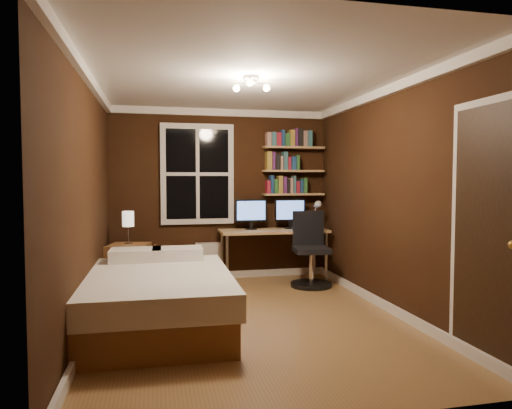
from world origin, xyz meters
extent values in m
plane|color=olive|center=(0.00, 0.00, 0.00)|extent=(4.20, 4.20, 0.00)
cube|color=black|center=(0.00, 2.10, 1.25)|extent=(3.20, 0.04, 2.50)
cube|color=black|center=(-1.60, 0.00, 1.25)|extent=(0.04, 4.20, 2.50)
cube|color=black|center=(1.60, 0.00, 1.25)|extent=(0.04, 4.20, 2.50)
cube|color=white|center=(0.00, 0.00, 2.50)|extent=(3.20, 4.20, 0.02)
cube|color=silver|center=(-0.35, 2.06, 1.55)|extent=(1.06, 0.06, 1.46)
cube|color=tan|center=(1.08, 1.98, 1.25)|extent=(0.92, 0.22, 0.03)
cube|color=tan|center=(1.08, 1.98, 1.60)|extent=(0.92, 0.22, 0.03)
cube|color=tan|center=(1.08, 1.98, 1.95)|extent=(0.92, 0.22, 0.03)
cube|color=brown|center=(-0.95, -0.07, 0.16)|extent=(1.39, 1.97, 0.31)
cube|color=white|center=(-0.95, -0.07, 0.43)|extent=(1.48, 2.03, 0.23)
cube|color=silver|center=(-1.18, 0.69, 0.61)|extent=(0.57, 0.40, 0.14)
cube|color=silver|center=(-0.71, 0.68, 0.61)|extent=(0.57, 0.40, 0.14)
cube|color=brown|center=(-1.30, 1.54, 0.31)|extent=(0.59, 0.59, 0.62)
cube|color=silver|center=(-0.21, 2.00, 0.27)|extent=(0.36, 0.13, 0.55)
cube|color=tan|center=(0.73, 1.79, 0.72)|extent=(1.56, 0.59, 0.04)
cylinder|color=beige|center=(0.00, 1.53, 0.35)|extent=(0.04, 0.04, 0.70)
cylinder|color=beige|center=(1.45, 1.53, 0.35)|extent=(0.04, 0.04, 0.70)
cylinder|color=beige|center=(0.00, 2.04, 0.35)|extent=(0.04, 0.04, 0.70)
cylinder|color=beige|center=(1.45, 2.04, 0.35)|extent=(0.04, 0.04, 0.70)
cylinder|color=black|center=(1.13, 1.28, 0.03)|extent=(0.57, 0.57, 0.05)
cylinder|color=silver|center=(1.13, 1.28, 0.26)|extent=(0.06, 0.06, 0.42)
cube|color=black|center=(1.13, 1.28, 0.51)|extent=(0.51, 0.51, 0.07)
cube|color=black|center=(1.15, 1.49, 0.79)|extent=(0.44, 0.10, 0.48)
camera|label=1|loc=(-0.94, -4.62, 1.46)|focal=32.00mm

